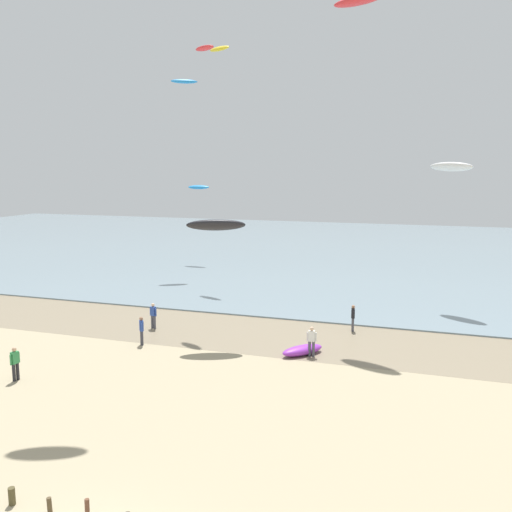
{
  "coord_description": "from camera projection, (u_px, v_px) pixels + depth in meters",
  "views": [
    {
      "loc": [
        8.91,
        -10.94,
        10.36
      ],
      "look_at": [
        1.61,
        11.31,
        6.67
      ],
      "focal_mm": 38.95,
      "sensor_mm": 36.0,
      "label": 1
    }
  ],
  "objects": [
    {
      "name": "person_right_flank",
      "position": [
        353.0,
        317.0,
        35.67
      ],
      "size": [
        0.27,
        0.56,
        1.71
      ],
      "color": "#4C4C56",
      "rests_on": "ground"
    },
    {
      "name": "wet_sand_strip",
      "position": [
        281.0,
        337.0,
        34.58
      ],
      "size": [
        120.0,
        7.74,
        0.01
      ],
      "primitive_type": "cube",
      "color": "#84755B",
      "rests_on": "ground"
    },
    {
      "name": "person_mid_beach",
      "position": [
        15.0,
        363.0,
        27.3
      ],
      "size": [
        0.27,
        0.56,
        1.71
      ],
      "color": "#232328",
      "rests_on": "ground"
    },
    {
      "name": "grounded_kite",
      "position": [
        302.0,
        350.0,
        31.21
      ],
      "size": [
        2.43,
        2.64,
        0.53
      ],
      "primitive_type": "ellipsoid",
      "rotation": [
        0.0,
        0.0,
        0.87
      ],
      "color": "purple",
      "rests_on": "ground"
    },
    {
      "name": "kite_aloft_0",
      "position": [
        220.0,
        49.0,
        50.04
      ],
      "size": [
        2.5,
        1.68,
        0.68
      ],
      "primitive_type": "ellipsoid",
      "rotation": [
        0.49,
        0.0,
        5.89
      ],
      "color": "yellow"
    },
    {
      "name": "person_nearest_camera",
      "position": [
        312.0,
        341.0,
        30.81
      ],
      "size": [
        0.57,
        0.26,
        1.71
      ],
      "color": "#4C4C56",
      "rests_on": "ground"
    },
    {
      "name": "kite_aloft_2",
      "position": [
        216.0,
        225.0,
        32.83
      ],
      "size": [
        3.73,
        2.47,
        1.01
      ],
      "primitive_type": "ellipsoid",
      "rotation": [
        -0.47,
        0.0,
        0.38
      ],
      "color": "black"
    },
    {
      "name": "kite_aloft_4",
      "position": [
        451.0,
        167.0,
        40.82
      ],
      "size": [
        3.58,
        2.81,
        0.97
      ],
      "primitive_type": "ellipsoid",
      "rotation": [
        0.44,
        0.0,
        2.6
      ],
      "color": "white"
    },
    {
      "name": "kite_aloft_5",
      "position": [
        184.0,
        81.0,
        54.5
      ],
      "size": [
        2.73,
        2.12,
        0.56
      ],
      "primitive_type": "ellipsoid",
      "rotation": [
        0.18,
        0.0,
        0.53
      ],
      "color": "#2384D1"
    },
    {
      "name": "kite_aloft_3",
      "position": [
        358.0,
        1.0,
        34.85
      ],
      "size": [
        3.67,
        2.39,
        0.62
      ],
      "primitive_type": "ellipsoid",
      "rotation": [
        -0.05,
        0.0,
        2.75
      ],
      "color": "red"
    },
    {
      "name": "person_trailing_behind",
      "position": [
        142.0,
        330.0,
        32.85
      ],
      "size": [
        0.39,
        0.48,
        1.71
      ],
      "color": "#383842",
      "rests_on": "ground"
    },
    {
      "name": "person_left_flank",
      "position": [
        153.0,
        315.0,
        36.18
      ],
      "size": [
        0.55,
        0.31,
        1.71
      ],
      "color": "#4C4C56",
      "rests_on": "ground"
    },
    {
      "name": "sea",
      "position": [
        363.0,
        250.0,
        71.05
      ],
      "size": [
        160.0,
        70.0,
        0.1
      ],
      "primitive_type": "cube",
      "color": "gray",
      "rests_on": "ground"
    },
    {
      "name": "kite_aloft_6",
      "position": [
        205.0,
        48.0,
        37.65
      ],
      "size": [
        1.91,
        1.42,
        0.39
      ],
      "primitive_type": "ellipsoid",
      "rotation": [
        0.17,
        0.0,
        2.65
      ],
      "color": "red"
    },
    {
      "name": "kite_aloft_7",
      "position": [
        199.0,
        187.0,
        60.74
      ],
      "size": [
        2.56,
        1.01,
        0.59
      ],
      "primitive_type": "ellipsoid",
      "rotation": [
        -0.24,
        0.0,
        3.09
      ],
      "color": "#2384D1"
    }
  ]
}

